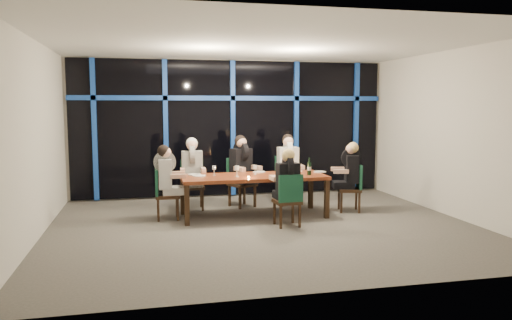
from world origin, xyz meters
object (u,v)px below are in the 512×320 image
at_px(diner_near_mid, 287,176).
at_px(water_pitcher, 296,170).
at_px(chair_far_right, 287,177).
at_px(chair_near_mid, 289,197).
at_px(diner_far_right, 288,159).
at_px(wine_bottle, 309,168).
at_px(dining_table, 254,179).
at_px(chair_end_left, 163,191).
at_px(chair_end_right, 353,185).
at_px(diner_far_mid, 242,160).
at_px(chair_far_mid, 240,179).
at_px(diner_end_left, 167,171).
at_px(diner_end_right, 350,166).
at_px(chair_far_left, 192,182).
at_px(diner_far_left, 192,163).

xyz_separation_m(diner_near_mid, water_pitcher, (0.37, 0.70, -0.01)).
bearing_deg(chair_far_right, chair_near_mid, -104.58).
xyz_separation_m(diner_far_right, wine_bottle, (0.08, -1.07, -0.06)).
xyz_separation_m(dining_table, chair_end_left, (-1.61, 0.11, -0.18)).
bearing_deg(chair_end_right, wine_bottle, -65.77).
height_order(chair_end_left, diner_far_mid, diner_far_mid).
relative_size(chair_far_mid, wine_bottle, 3.03).
bearing_deg(water_pitcher, chair_end_left, 161.66).
bearing_deg(dining_table, chair_end_right, -0.27).
relative_size(diner_end_left, diner_end_right, 1.00).
distance_m(chair_end_right, diner_far_mid, 2.21).
height_order(chair_far_right, chair_near_mid, chair_far_right).
bearing_deg(chair_far_left, diner_far_right, 1.05).
bearing_deg(diner_far_mid, chair_end_right, -48.51).
bearing_deg(chair_near_mid, diner_far_left, -54.46).
bearing_deg(chair_far_mid, dining_table, -109.93).
height_order(chair_near_mid, wine_bottle, wine_bottle).
height_order(diner_near_mid, wine_bottle, diner_near_mid).
xyz_separation_m(diner_far_right, diner_end_left, (-2.45, -0.79, -0.07)).
distance_m(chair_far_right, chair_near_mid, 1.97).
height_order(diner_near_mid, water_pitcher, diner_near_mid).
xyz_separation_m(chair_far_left, chair_end_right, (2.95, -0.94, -0.03)).
bearing_deg(diner_end_left, chair_near_mid, -117.20).
height_order(diner_far_left, diner_end_left, diner_far_left).
bearing_deg(wine_bottle, chair_far_mid, 133.03).
relative_size(chair_end_left, water_pitcher, 4.87).
bearing_deg(diner_end_left, wine_bottle, -95.64).
bearing_deg(diner_end_left, chair_far_right, -69.68).
distance_m(diner_far_left, diner_end_left, 0.91).
height_order(chair_far_left, chair_end_right, chair_far_left).
bearing_deg(diner_far_left, chair_near_mid, -49.43).
relative_size(chair_end_right, water_pitcher, 4.87).
bearing_deg(diner_far_mid, diner_end_right, -48.89).
relative_size(diner_far_mid, wine_bottle, 2.95).
bearing_deg(diner_near_mid, chair_near_mid, 90.00).
xyz_separation_m(chair_end_left, diner_far_mid, (1.58, 0.78, 0.42)).
distance_m(dining_table, chair_far_mid, 0.98).
bearing_deg(diner_end_left, diner_near_mid, -115.47).
xyz_separation_m(diner_far_right, diner_end_right, (0.94, -0.89, -0.07)).
distance_m(chair_far_right, diner_near_mid, 1.92).
bearing_deg(diner_end_left, water_pitcher, -95.28).
bearing_deg(diner_end_right, diner_far_mid, -100.59).
relative_size(diner_far_left, wine_bottle, 2.88).
xyz_separation_m(chair_far_mid, diner_end_right, (1.93, -0.96, 0.32)).
height_order(diner_far_mid, diner_near_mid, diner_far_mid).
distance_m(chair_far_left, diner_end_right, 3.04).
height_order(diner_far_mid, diner_end_left, diner_far_mid).
xyz_separation_m(diner_far_left, diner_near_mid, (1.40, -1.69, -0.06)).
bearing_deg(diner_far_right, diner_near_mid, -105.99).
distance_m(chair_far_mid, diner_near_mid, 1.88).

